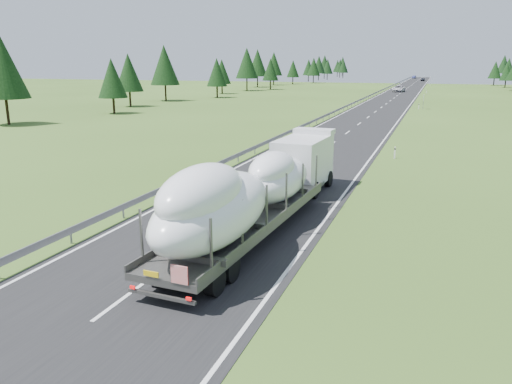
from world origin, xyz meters
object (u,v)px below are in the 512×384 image
(distant_car_blue, at_px, (414,77))
(distant_car_dark, at_px, (423,79))
(distant_van, at_px, (399,89))
(highway_sign, at_px, (424,99))
(boat_truck, at_px, (257,187))

(distant_car_blue, bearing_deg, distant_car_dark, -76.64)
(distant_van, height_order, distant_car_dark, distant_van)
(highway_sign, relative_size, distant_van, 0.41)
(distant_car_dark, height_order, distant_car_blue, distant_car_blue)
(boat_truck, bearing_deg, distant_car_blue, 91.15)
(boat_truck, bearing_deg, distant_car_dark, 89.89)
(distant_car_blue, bearing_deg, distant_van, -83.76)
(highway_sign, bearing_deg, boat_truck, -94.15)
(boat_truck, height_order, distant_car_blue, boat_truck)
(boat_truck, distance_m, distant_van, 127.24)
(highway_sign, relative_size, distant_car_dark, 0.61)
(boat_truck, height_order, distant_van, boat_truck)
(distant_car_dark, distance_m, distant_car_blue, 40.75)
(boat_truck, height_order, distant_car_dark, boat_truck)
(distant_car_dark, bearing_deg, distant_car_blue, 101.32)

